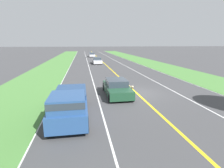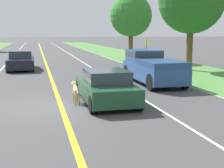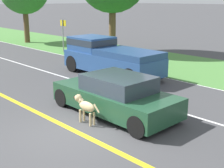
{
  "view_description": "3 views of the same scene",
  "coord_description": "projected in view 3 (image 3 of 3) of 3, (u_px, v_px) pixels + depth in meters",
  "views": [
    {
      "loc": [
        4.58,
        14.15,
        4.3
      ],
      "look_at": [
        2.13,
        -0.47,
        0.8
      ],
      "focal_mm": 28.0,
      "sensor_mm": 36.0,
      "label": 1
    },
    {
      "loc": [
        -0.87,
        -11.98,
        2.8
      ],
      "look_at": [
        2.03,
        -0.1,
        0.79
      ],
      "focal_mm": 50.0,
      "sensor_mm": 36.0,
      "label": 2
    },
    {
      "loc": [
        -4.95,
        -6.73,
        3.7
      ],
      "look_at": [
        1.5,
        0.05,
        1.12
      ],
      "focal_mm": 50.0,
      "sensor_mm": 36.0,
      "label": 3
    }
  ],
  "objects": [
    {
      "name": "centre_divider_line",
      "position": [
        76.0,
        131.0,
        8.97
      ],
      "size": [
        0.18,
        160.0,
        0.01
      ],
      "primitive_type": "cube",
      "color": "yellow",
      "rests_on": "ground"
    },
    {
      "name": "ground_plane",
      "position": [
        76.0,
        131.0,
        8.98
      ],
      "size": [
        400.0,
        400.0,
        0.0
      ],
      "primitive_type": "plane",
      "color": "#424244"
    },
    {
      "name": "street_sign",
      "position": [
        63.0,
        32.0,
        21.8
      ],
      "size": [
        0.11,
        0.64,
        2.3
      ],
      "color": "gray",
      "rests_on": "ground"
    },
    {
      "name": "dog",
      "position": [
        85.0,
        106.0,
        9.47
      ],
      "size": [
        0.25,
        1.17,
        0.87
      ],
      "rotation": [
        0.0,
        0.0,
        0.03
      ],
      "color": "#D1B784",
      "rests_on": "ground"
    },
    {
      "name": "ego_car",
      "position": [
        116.0,
        96.0,
        10.21
      ],
      "size": [
        1.92,
        4.41,
        1.33
      ],
      "color": "#1E472D",
      "rests_on": "ground"
    },
    {
      "name": "lane_edge_line_right",
      "position": [
        204.0,
        86.0,
        13.63
      ],
      "size": [
        0.14,
        160.0,
        0.01
      ],
      "primitive_type": "cube",
      "color": "white",
      "rests_on": "ground"
    },
    {
      "name": "lane_dash_same_dir",
      "position": [
        153.0,
        104.0,
        11.3
      ],
      "size": [
        0.1,
        160.0,
        0.01
      ],
      "primitive_type": "cube",
      "color": "white",
      "rests_on": "ground"
    },
    {
      "name": "pickup_truck",
      "position": [
        109.0,
        57.0,
        15.4
      ],
      "size": [
        1.99,
        5.32,
        1.8
      ],
      "color": "#284C84",
      "rests_on": "ground"
    }
  ]
}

